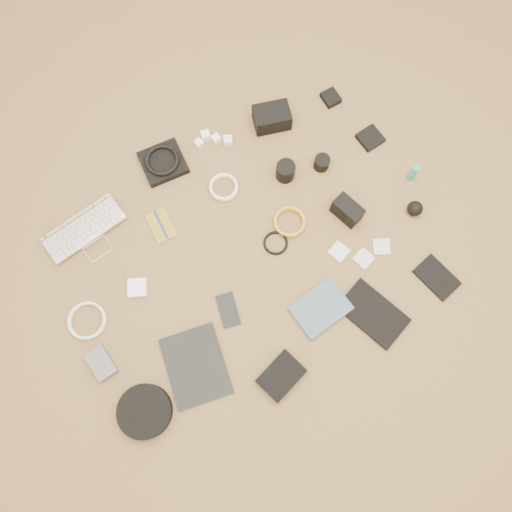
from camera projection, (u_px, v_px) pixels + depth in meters
name	position (u px, v px, depth m)	size (l,w,h in m)	color
laptop	(91.00, 238.00, 1.89)	(0.31, 0.22, 0.02)	silver
headphone_pouch	(163.00, 163.00, 1.97)	(0.17, 0.16, 0.03)	black
headphones	(162.00, 160.00, 1.95)	(0.14, 0.14, 0.02)	black
charger_a	(199.00, 143.00, 2.00)	(0.03, 0.03, 0.03)	white
charger_b	(206.00, 135.00, 2.00)	(0.03, 0.03, 0.03)	white
charger_c	(228.00, 141.00, 2.00)	(0.03, 0.03, 0.03)	white
charger_d	(216.00, 139.00, 2.00)	(0.03, 0.03, 0.03)	white
dslr_camera	(272.00, 118.00, 2.00)	(0.14, 0.10, 0.08)	black
lens_pouch	(331.00, 98.00, 2.05)	(0.06, 0.07, 0.03)	black
notebook_olive	(161.00, 225.00, 1.91)	(0.08, 0.13, 0.01)	olive
pen_blue	(161.00, 225.00, 1.91)	(0.01, 0.01, 0.12)	#1526AE
cable_white_a	(224.00, 188.00, 1.95)	(0.12, 0.12, 0.01)	white
lens_a	(286.00, 171.00, 1.94)	(0.07, 0.07, 0.08)	black
lens_b	(322.00, 163.00, 1.96)	(0.06, 0.06, 0.06)	black
card_reader	(370.00, 138.00, 2.01)	(0.09, 0.09, 0.02)	black
power_brick	(138.00, 288.00, 1.84)	(0.07, 0.07, 0.03)	white
cable_white_b	(88.00, 321.00, 1.81)	(0.14, 0.14, 0.01)	white
cable_black	(276.00, 243.00, 1.89)	(0.09, 0.09, 0.01)	black
cable_yellow	(289.00, 222.00, 1.91)	(0.13, 0.13, 0.01)	#C49317
flash	(347.00, 210.00, 1.89)	(0.06, 0.12, 0.09)	black
lens_cleaner	(413.00, 173.00, 1.93)	(0.02, 0.02, 0.09)	teal
battery_charger	(101.00, 364.00, 1.76)	(0.07, 0.11, 0.03)	#5B5B60
tablet	(196.00, 366.00, 1.77)	(0.20, 0.26, 0.01)	black
phone	(228.00, 310.00, 1.82)	(0.06, 0.12, 0.01)	black
filter_case_left	(339.00, 252.00, 1.88)	(0.06, 0.06, 0.01)	silver
filter_case_mid	(364.00, 259.00, 1.88)	(0.06, 0.06, 0.01)	silver
filter_case_right	(381.00, 247.00, 1.89)	(0.06, 0.06, 0.01)	silver
air_blower	(415.00, 209.00, 1.90)	(0.06, 0.06, 0.06)	black
headphone_case	(145.00, 411.00, 1.71)	(0.19, 0.19, 0.05)	black
drive_case	(281.00, 376.00, 1.75)	(0.15, 0.11, 0.04)	black
paperback	(333.00, 325.00, 1.80)	(0.15, 0.20, 0.02)	#3F586A
notebook_black_a	(373.00, 314.00, 1.82)	(0.15, 0.24, 0.02)	black
notebook_black_b	(437.00, 277.00, 1.85)	(0.10, 0.16, 0.01)	black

